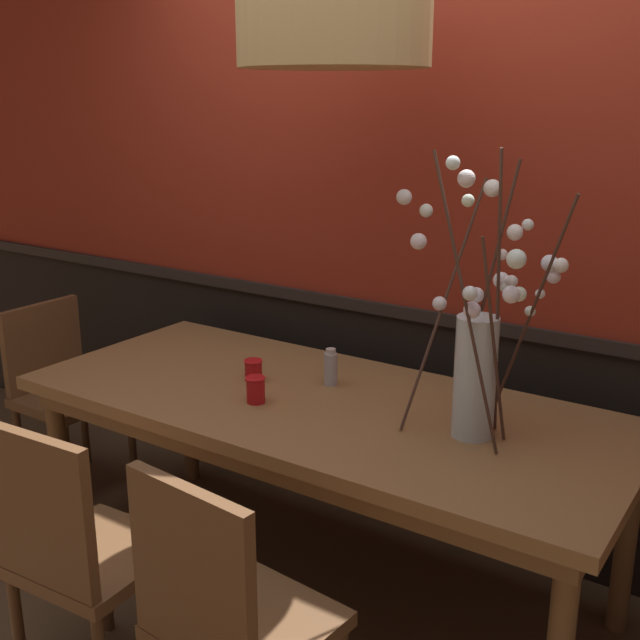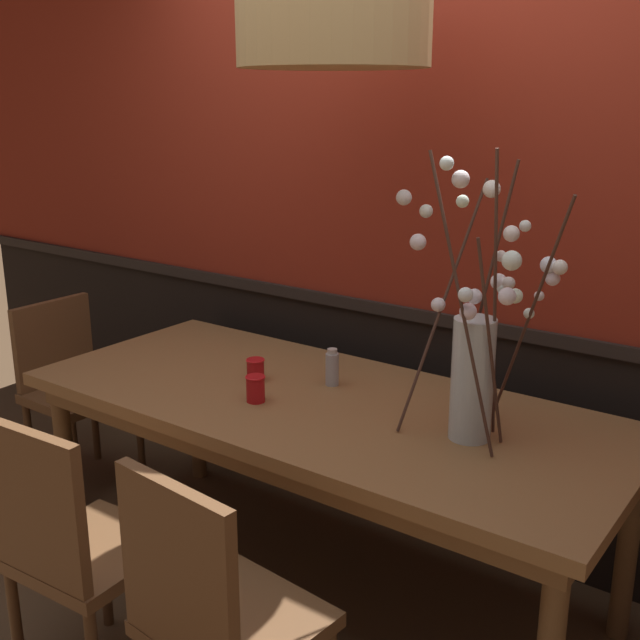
% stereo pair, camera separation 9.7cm
% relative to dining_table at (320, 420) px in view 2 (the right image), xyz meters
% --- Properties ---
extents(ground_plane, '(24.00, 24.00, 0.00)m').
position_rel_dining_table_xyz_m(ground_plane, '(0.00, 0.00, -0.68)').
color(ground_plane, brown).
extents(back_wall, '(5.73, 0.14, 2.64)m').
position_rel_dining_table_xyz_m(back_wall, '(0.00, 0.65, 0.63)').
color(back_wall, black).
rests_on(back_wall, ground).
extents(dining_table, '(2.18, 0.92, 0.76)m').
position_rel_dining_table_xyz_m(dining_table, '(0.00, 0.00, 0.00)').
color(dining_table, olive).
rests_on(dining_table, ground).
extents(chair_far_side_left, '(0.46, 0.43, 0.96)m').
position_rel_dining_table_xyz_m(chair_far_side_left, '(-0.28, 0.91, -0.15)').
color(chair_far_side_left, brown).
rests_on(chair_far_side_left, ground).
extents(chair_far_side_right, '(0.46, 0.44, 0.88)m').
position_rel_dining_table_xyz_m(chair_far_side_right, '(0.29, 0.88, -0.17)').
color(chair_far_side_right, brown).
rests_on(chair_far_side_right, ground).
extents(chair_head_west_end, '(0.41, 0.43, 0.87)m').
position_rel_dining_table_xyz_m(chair_head_west_end, '(-1.45, 0.01, -0.18)').
color(chair_head_west_end, brown).
rests_on(chair_head_west_end, ground).
extents(chair_near_side_right, '(0.45, 0.44, 0.93)m').
position_rel_dining_table_xyz_m(chair_near_side_right, '(0.29, -0.86, -0.16)').
color(chair_near_side_right, brown).
rests_on(chair_near_side_right, ground).
extents(chair_near_side_left, '(0.43, 0.44, 0.92)m').
position_rel_dining_table_xyz_m(chair_near_side_left, '(-0.28, -0.86, -0.17)').
color(chair_near_side_left, brown).
rests_on(chair_near_side_left, ground).
extents(vase_with_blossoms, '(0.61, 0.49, 0.90)m').
position_rel_dining_table_xyz_m(vase_with_blossoms, '(0.57, 0.02, 0.35)').
color(vase_with_blossoms, silver).
rests_on(vase_with_blossoms, dining_table).
extents(candle_holder_nearer_center, '(0.07, 0.07, 0.09)m').
position_rel_dining_table_xyz_m(candle_holder_nearer_center, '(-0.17, -0.15, 0.13)').
color(candle_holder_nearer_center, red).
rests_on(candle_holder_nearer_center, dining_table).
extents(candle_holder_nearer_edge, '(0.07, 0.07, 0.08)m').
position_rel_dining_table_xyz_m(candle_holder_nearer_edge, '(-0.31, 0.02, 0.12)').
color(candle_holder_nearer_edge, red).
rests_on(candle_holder_nearer_edge, dining_table).
extents(condiment_bottle, '(0.05, 0.05, 0.14)m').
position_rel_dining_table_xyz_m(condiment_bottle, '(-0.05, 0.14, 0.15)').
color(condiment_bottle, '#ADADB2').
rests_on(condiment_bottle, dining_table).
extents(pendant_lamp, '(0.61, 0.61, 0.76)m').
position_rel_dining_table_xyz_m(pendant_lamp, '(0.04, 0.02, 1.34)').
color(pendant_lamp, tan).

